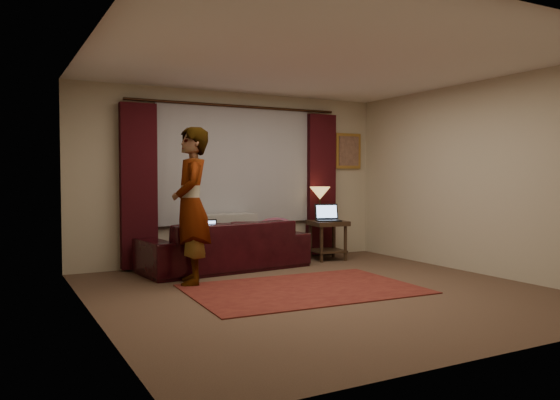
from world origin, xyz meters
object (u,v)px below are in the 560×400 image
Objects in this scene: laptop_sofa at (206,230)px; laptop_table at (328,213)px; end_table at (328,240)px; tiffany_lamp at (320,203)px; person at (191,206)px; sofa at (225,236)px.

laptop_table reaches higher than laptop_sofa.
end_table is (2.15, 0.33, -0.29)m from laptop_sofa.
end_table is 1.53× the size of laptop_table.
laptop_table is (0.00, -0.24, -0.13)m from tiffany_lamp.
tiffany_lamp is at bearing 101.42° from end_table.
laptop_table reaches higher than end_table.
person reaches higher than tiffany_lamp.
sofa is at bearing -160.47° from laptop_table.
laptop_table is (2.11, 0.26, 0.15)m from laptop_sofa.
laptop_sofa is at bearing -153.64° from laptop_table.
sofa is at bearing 44.37° from laptop_sofa.
sofa is 3.84× the size of end_table.
person reaches higher than end_table.
tiffany_lamp is at bearing 110.08° from laptop_table.
tiffany_lamp reaches higher than laptop_sofa.
sofa is 6.40× the size of laptop_sofa.
laptop_sofa is at bearing -166.52° from tiffany_lamp.
sofa is at bearing 151.75° from person.
end_table is at bearing 83.26° from laptop_table.
sofa is 1.24× the size of person.
sofa is 0.46m from laptop_sofa.
tiffany_lamp is (-0.04, 0.18, 0.58)m from end_table.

